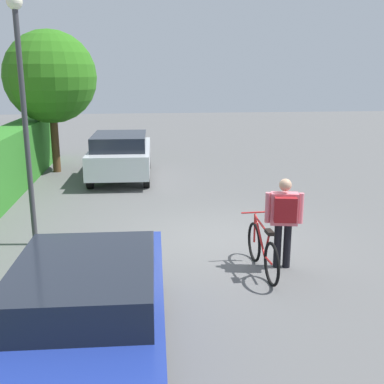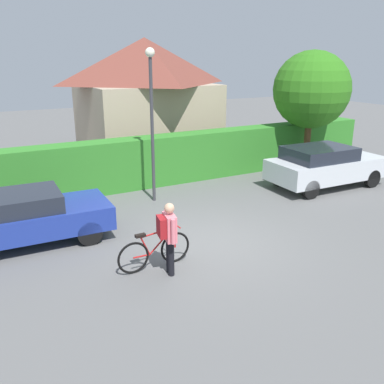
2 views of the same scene
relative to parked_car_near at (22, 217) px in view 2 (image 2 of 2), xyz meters
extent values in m
plane|color=#5B5B5B|center=(3.99, -2.10, -0.69)|extent=(60.00, 60.00, 0.00)
cube|color=#307C28|center=(3.99, 3.10, 0.17)|extent=(20.58, 0.90, 1.72)
cube|color=tan|center=(6.30, 7.25, 0.93)|extent=(5.32, 4.76, 3.24)
pyramid|color=brown|center=(6.30, 7.25, 3.50)|extent=(5.59, 4.99, 1.90)
cube|color=navy|center=(0.02, 0.00, -0.10)|extent=(4.17, 1.84, 0.58)
cube|color=#1E232D|center=(-0.07, 0.00, 0.40)|extent=(2.01, 1.57, 0.41)
cylinder|color=black|center=(1.44, 0.73, -0.39)|extent=(0.61, 0.20, 0.61)
cylinder|color=black|center=(1.40, -0.81, -0.39)|extent=(0.61, 0.20, 0.61)
cube|color=silver|center=(10.00, 0.00, -0.03)|extent=(4.16, 1.93, 0.70)
cube|color=#1E232D|center=(9.62, 0.01, 0.54)|extent=(2.29, 1.66, 0.44)
cylinder|color=black|center=(11.42, 0.78, -0.38)|extent=(0.63, 0.20, 0.63)
cylinder|color=black|center=(11.37, -0.86, -0.38)|extent=(0.63, 0.20, 0.63)
cylinder|color=black|center=(8.63, 0.86, -0.38)|extent=(0.63, 0.20, 0.63)
cylinder|color=black|center=(8.58, -0.78, -0.38)|extent=(0.63, 0.20, 0.63)
torus|color=black|center=(2.82, -2.61, -0.34)|extent=(0.71, 0.08, 0.71)
torus|color=black|center=(1.82, -2.65, -0.34)|extent=(0.71, 0.08, 0.71)
cylinder|color=#B21E1E|center=(2.51, -2.63, -0.08)|extent=(0.65, 0.06, 0.57)
cylinder|color=#B21E1E|center=(2.10, -2.64, -0.13)|extent=(0.23, 0.05, 0.47)
cylinder|color=#B21E1E|center=(2.39, -2.63, 0.12)|extent=(0.77, 0.07, 0.10)
cylinder|color=#B21E1E|center=(2.01, -2.65, -0.35)|extent=(0.38, 0.05, 0.05)
cylinder|color=#B21E1E|center=(2.82, -2.61, -0.08)|extent=(0.04, 0.04, 0.52)
cube|color=black|center=(2.00, -2.65, 0.13)|extent=(0.22, 0.11, 0.06)
cylinder|color=#B21E1E|center=(2.82, -2.61, 0.22)|extent=(0.05, 0.50, 0.03)
cylinder|color=black|center=(2.52, -2.95, -0.30)|extent=(0.13, 0.13, 0.78)
cylinder|color=black|center=(2.49, -3.11, -0.30)|extent=(0.13, 0.13, 0.78)
cube|color=#E5727F|center=(2.50, -3.03, 0.37)|extent=(0.28, 0.48, 0.55)
sphere|color=tan|center=(2.50, -3.03, 0.78)|extent=(0.21, 0.21, 0.21)
cylinder|color=#E5727F|center=(2.55, -2.76, 0.38)|extent=(0.09, 0.09, 0.53)
cylinder|color=#E5727F|center=(2.45, -3.30, 0.38)|extent=(0.09, 0.09, 0.53)
cube|color=maroon|center=(2.34, -3.00, 0.40)|extent=(0.22, 0.39, 0.42)
cylinder|color=#38383D|center=(4.09, 1.47, 1.49)|extent=(0.10, 0.10, 4.37)
sphere|color=#F2EDCC|center=(4.09, 1.47, 3.80)|extent=(0.28, 0.28, 0.28)
cylinder|color=brown|center=(11.15, 2.23, 0.43)|extent=(0.26, 0.26, 2.25)
sphere|color=#2D711A|center=(11.15, 2.23, 2.45)|extent=(2.98, 2.98, 2.98)
camera|label=1|loc=(-4.88, -0.66, 2.62)|focal=43.79mm
camera|label=2|loc=(-0.87, -10.21, 3.71)|focal=39.18mm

